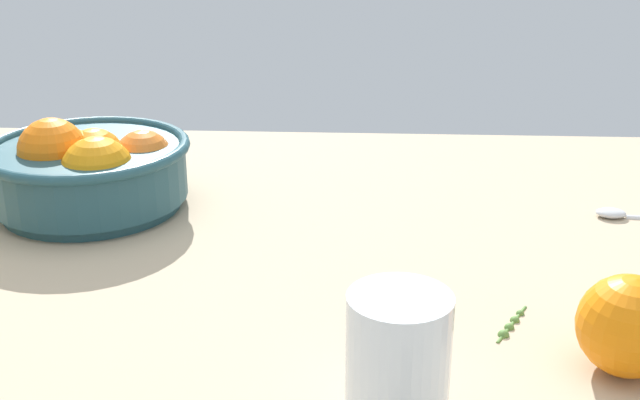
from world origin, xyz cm
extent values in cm
cube|color=tan|center=(0.00, 0.00, -1.50)|extent=(115.40, 93.08, 3.00)
cylinder|color=#234C56|center=(-25.72, 16.22, 0.60)|extent=(19.41, 19.41, 1.20)
cylinder|color=#234C56|center=(-25.72, 16.22, 4.09)|extent=(21.10, 21.10, 5.78)
torus|color=#234C56|center=(-25.72, 16.22, 6.98)|extent=(22.30, 22.30, 1.20)
sphere|color=orange|center=(-19.89, 17.42, 5.39)|extent=(6.46, 6.46, 6.46)
sphere|color=orange|center=(-25.43, 17.51, 5.25)|extent=(6.88, 6.88, 6.88)
sphere|color=orange|center=(-27.44, 16.71, 5.57)|extent=(6.45, 6.45, 6.45)
sphere|color=orange|center=(-29.12, 15.09, 6.79)|extent=(7.42, 7.42, 7.42)
sphere|color=orange|center=(-23.41, 12.28, 5.44)|extent=(7.83, 7.83, 7.83)
cylinder|color=white|center=(6.65, -21.36, 4.89)|extent=(6.81, 6.81, 9.77)
cylinder|color=#FE993A|center=(6.65, -21.36, 2.42)|extent=(5.99, 5.99, 4.85)
sphere|color=orange|center=(23.74, -13.82, 3.79)|extent=(7.59, 7.59, 7.59)
ellipsoid|color=silver|center=(31.29, 16.18, 0.50)|extent=(3.39, 2.52, 1.00)
cylinder|color=#517B35|center=(16.72, -7.49, 0.15)|extent=(3.53, 6.09, 0.30)
sphere|color=#517B35|center=(15.74, -9.27, 0.30)|extent=(0.95, 0.95, 0.95)
sphere|color=#517B35|center=(16.39, -8.08, 0.30)|extent=(0.84, 0.84, 0.84)
sphere|color=#517B35|center=(17.04, -6.89, 0.30)|extent=(0.82, 0.82, 0.82)
sphere|color=#517B35|center=(17.70, -5.70, 0.30)|extent=(0.71, 0.71, 0.71)
camera|label=1|loc=(3.93, -66.00, 33.67)|focal=45.24mm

